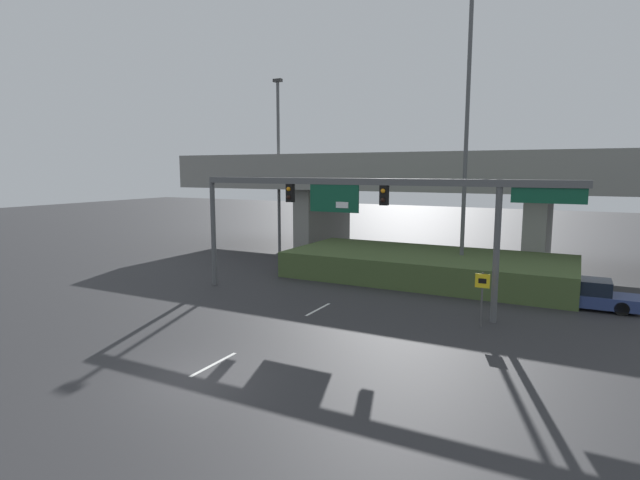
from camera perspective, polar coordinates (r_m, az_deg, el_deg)
The scene contains 9 objects.
ground_plane at distance 17.37m, azimuth -14.65°, elevation -14.89°, with size 160.00×160.00×0.00m, color #2D2D30.
lane_markings at distance 27.69m, azimuth 3.55°, elevation -5.96°, with size 0.14×25.65×0.01m.
signal_gantry at distance 24.50m, azimuth 4.43°, elevation 4.47°, with size 19.26×0.44×6.28m.
speed_limit_sign at distance 22.32m, azimuth 18.03°, elevation -5.66°, with size 0.60×0.11×2.39m.
highway_light_pole_near at distance 40.26m, azimuth -4.76°, elevation 8.77°, with size 0.70×0.36×13.70m.
highway_light_pole_far at distance 31.03m, azimuth 16.41°, elevation 11.83°, with size 0.70×0.36×17.07m.
overpass_bridge at distance 39.10m, azimuth 11.47°, elevation 6.32°, with size 39.67×9.77×7.89m.
grass_embankment at distance 31.50m, azimuth 12.10°, elevation -2.95°, with size 16.86×7.60×1.58m.
parked_sedan_near_right at distance 27.74m, azimuth 28.15°, elevation -5.50°, with size 4.52×1.86×1.42m.
Camera 1 is at (10.93, -11.72, 6.69)m, focal length 28.00 mm.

